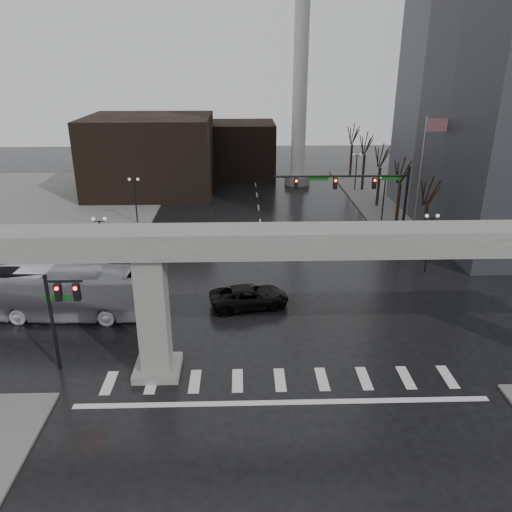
# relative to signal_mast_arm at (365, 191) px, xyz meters

# --- Properties ---
(ground) EXTENTS (160.00, 160.00, 0.00)m
(ground) POSITION_rel_signal_mast_arm_xyz_m (-8.99, -18.80, -5.83)
(ground) COLOR black
(ground) RESTS_ON ground
(sidewalk_ne) EXTENTS (28.00, 36.00, 0.15)m
(sidewalk_ne) POSITION_rel_signal_mast_arm_xyz_m (17.01, 17.20, -5.75)
(sidewalk_ne) COLOR slate
(sidewalk_ne) RESTS_ON ground
(sidewalk_nw) EXTENTS (28.00, 36.00, 0.15)m
(sidewalk_nw) POSITION_rel_signal_mast_arm_xyz_m (-34.99, 17.20, -5.75)
(sidewalk_nw) COLOR slate
(sidewalk_nw) RESTS_ON ground
(elevated_guideway) EXTENTS (48.00, 2.60, 8.70)m
(elevated_guideway) POSITION_rel_signal_mast_arm_xyz_m (-7.73, -18.80, 1.05)
(elevated_guideway) COLOR #989690
(elevated_guideway) RESTS_ON ground
(building_far_left) EXTENTS (16.00, 14.00, 10.00)m
(building_far_left) POSITION_rel_signal_mast_arm_xyz_m (-22.99, 23.20, -0.83)
(building_far_left) COLOR black
(building_far_left) RESTS_ON ground
(building_far_mid) EXTENTS (10.00, 10.00, 8.00)m
(building_far_mid) POSITION_rel_signal_mast_arm_xyz_m (-10.99, 33.20, -1.83)
(building_far_mid) COLOR black
(building_far_mid) RESTS_ON ground
(smokestack) EXTENTS (3.60, 3.60, 30.00)m
(smokestack) POSITION_rel_signal_mast_arm_xyz_m (-2.99, 27.20, 7.52)
(smokestack) COLOR silver
(smokestack) RESTS_ON ground
(signal_mast_arm) EXTENTS (12.12, 0.43, 8.00)m
(signal_mast_arm) POSITION_rel_signal_mast_arm_xyz_m (0.00, 0.00, 0.00)
(signal_mast_arm) COLOR black
(signal_mast_arm) RESTS_ON ground
(signal_left_pole) EXTENTS (2.30, 0.30, 6.00)m
(signal_left_pole) POSITION_rel_signal_mast_arm_xyz_m (-21.24, -18.30, -1.76)
(signal_left_pole) COLOR black
(signal_left_pole) RESTS_ON ground
(flagpole_assembly) EXTENTS (2.06, 0.12, 12.00)m
(flagpole_assembly) POSITION_rel_signal_mast_arm_xyz_m (6.30, 3.20, 1.70)
(flagpole_assembly) COLOR silver
(flagpole_assembly) RESTS_ON ground
(lamp_right_0) EXTENTS (1.22, 0.32, 5.11)m
(lamp_right_0) POSITION_rel_signal_mast_arm_xyz_m (4.51, -4.80, -2.36)
(lamp_right_0) COLOR black
(lamp_right_0) RESTS_ON ground
(lamp_right_1) EXTENTS (1.22, 0.32, 5.11)m
(lamp_right_1) POSITION_rel_signal_mast_arm_xyz_m (4.51, 9.20, -2.36)
(lamp_right_1) COLOR black
(lamp_right_1) RESTS_ON ground
(lamp_right_2) EXTENTS (1.22, 0.32, 5.11)m
(lamp_right_2) POSITION_rel_signal_mast_arm_xyz_m (4.51, 23.20, -2.36)
(lamp_right_2) COLOR black
(lamp_right_2) RESTS_ON ground
(lamp_left_0) EXTENTS (1.22, 0.32, 5.11)m
(lamp_left_0) POSITION_rel_signal_mast_arm_xyz_m (-22.49, -4.80, -2.36)
(lamp_left_0) COLOR black
(lamp_left_0) RESTS_ON ground
(lamp_left_1) EXTENTS (1.22, 0.32, 5.11)m
(lamp_left_1) POSITION_rel_signal_mast_arm_xyz_m (-22.49, 9.20, -2.36)
(lamp_left_1) COLOR black
(lamp_left_1) RESTS_ON ground
(lamp_left_2) EXTENTS (1.22, 0.32, 5.11)m
(lamp_left_2) POSITION_rel_signal_mast_arm_xyz_m (-22.49, 23.20, -2.36)
(lamp_left_2) COLOR black
(lamp_left_2) RESTS_ON ground
(tree_right_0) EXTENTS (1.09, 1.58, 7.50)m
(tree_right_0) POSITION_rel_signal_mast_arm_xyz_m (5.54, -0.78, -3.04)
(tree_right_0) COLOR black
(tree_right_0) RESTS_ON ground
(tree_right_1) EXTENTS (1.09, 1.61, 7.67)m
(tree_right_1) POSITION_rel_signal_mast_arm_xyz_m (5.54, 7.22, -2.98)
(tree_right_1) COLOR black
(tree_right_1) RESTS_ON ground
(tree_right_2) EXTENTS (1.10, 1.63, 7.85)m
(tree_right_2) POSITION_rel_signal_mast_arm_xyz_m (5.54, 15.22, -2.91)
(tree_right_2) COLOR black
(tree_right_2) RESTS_ON ground
(tree_right_3) EXTENTS (1.11, 1.66, 8.02)m
(tree_right_3) POSITION_rel_signal_mast_arm_xyz_m (5.54, 23.22, -2.85)
(tree_right_3) COLOR black
(tree_right_3) RESTS_ON ground
(tree_right_4) EXTENTS (1.12, 1.69, 8.19)m
(tree_right_4) POSITION_rel_signal_mast_arm_xyz_m (5.54, 31.22, -2.79)
(tree_right_4) COLOR black
(tree_right_4) RESTS_ON ground
(pickup_truck) EXTENTS (6.13, 3.70, 1.59)m
(pickup_truck) POSITION_rel_signal_mast_arm_xyz_m (-10.57, -10.77, -5.03)
(pickup_truck) COLOR black
(pickup_truck) RESTS_ON ground
(city_bus) EXTENTS (13.42, 3.88, 3.69)m
(city_bus) POSITION_rel_signal_mast_arm_xyz_m (-23.68, -11.74, -3.98)
(city_bus) COLOR silver
(city_bus) RESTS_ON ground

